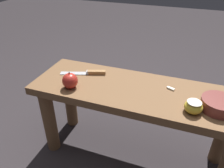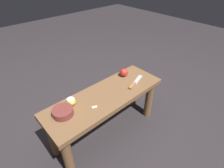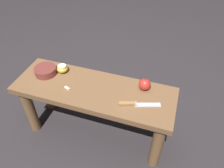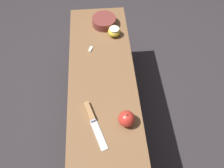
{
  "view_description": "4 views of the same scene",
  "coord_description": "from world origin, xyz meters",
  "px_view_note": "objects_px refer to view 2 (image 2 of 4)",
  "views": [
    {
      "loc": [
        0.19,
        -0.88,
        1.03
      ],
      "look_at": [
        -0.11,
        -0.04,
        0.48
      ],
      "focal_mm": 35.0,
      "sensor_mm": 36.0,
      "label": 1
    },
    {
      "loc": [
        0.7,
        0.84,
        1.35
      ],
      "look_at": [
        -0.11,
        -0.04,
        0.48
      ],
      "focal_mm": 28.0,
      "sensor_mm": 36.0,
      "label": 2
    },
    {
      "loc": [
        -0.43,
        0.92,
        1.4
      ],
      "look_at": [
        -0.11,
        -0.04,
        0.48
      ],
      "focal_mm": 35.0,
      "sensor_mm": 36.0,
      "label": 3
    },
    {
      "loc": [
        -0.71,
        0.0,
        1.39
      ],
      "look_at": [
        -0.11,
        -0.04,
        0.48
      ],
      "focal_mm": 35.0,
      "sensor_mm": 36.0,
      "label": 4
    }
  ],
  "objects_px": {
    "apple_whole": "(124,72)",
    "apple_cut": "(71,102)",
    "wooden_bench": "(106,104)",
    "bowl": "(63,112)",
    "knife": "(134,84)"
  },
  "relations": [
    {
      "from": "apple_whole",
      "to": "wooden_bench",
      "type": "bearing_deg",
      "value": 17.74
    },
    {
      "from": "apple_whole",
      "to": "apple_cut",
      "type": "distance_m",
      "value": 0.57
    },
    {
      "from": "apple_whole",
      "to": "knife",
      "type": "bearing_deg",
      "value": 78.92
    },
    {
      "from": "wooden_bench",
      "to": "apple_whole",
      "type": "relative_size",
      "value": 12.12
    },
    {
      "from": "bowl",
      "to": "apple_whole",
      "type": "bearing_deg",
      "value": -174.78
    },
    {
      "from": "apple_whole",
      "to": "apple_cut",
      "type": "height_order",
      "value": "apple_whole"
    },
    {
      "from": "apple_whole",
      "to": "bowl",
      "type": "bearing_deg",
      "value": 5.22
    },
    {
      "from": "knife",
      "to": "bowl",
      "type": "distance_m",
      "value": 0.65
    },
    {
      "from": "wooden_bench",
      "to": "apple_cut",
      "type": "height_order",
      "value": "apple_cut"
    },
    {
      "from": "wooden_bench",
      "to": "bowl",
      "type": "relative_size",
      "value": 7.08
    },
    {
      "from": "wooden_bench",
      "to": "bowl",
      "type": "height_order",
      "value": "bowl"
    },
    {
      "from": "wooden_bench",
      "to": "apple_cut",
      "type": "bearing_deg",
      "value": -19.05
    },
    {
      "from": "apple_whole",
      "to": "bowl",
      "type": "xyz_separation_m",
      "value": [
        0.67,
        0.06,
        -0.01
      ]
    },
    {
      "from": "apple_whole",
      "to": "bowl",
      "type": "relative_size",
      "value": 0.58
    },
    {
      "from": "wooden_bench",
      "to": "bowl",
      "type": "bearing_deg",
      "value": -5.79
    }
  ]
}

